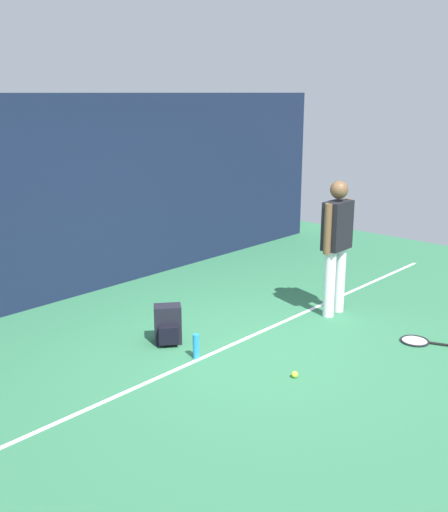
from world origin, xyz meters
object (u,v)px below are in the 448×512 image
(tennis_player, at_px, (337,240))
(tennis_racket, at_px, (417,341))
(tennis_ball_near_player, at_px, (295,374))
(water_bottle, at_px, (196,346))
(backpack, at_px, (168,325))

(tennis_player, xyz_separation_m, tennis_racket, (-0.13, -1.21, -0.95))
(tennis_ball_near_player, height_order, water_bottle, water_bottle)
(tennis_player, relative_size, tennis_ball_near_player, 25.76)
(tennis_racket, relative_size, tennis_ball_near_player, 9.61)
(tennis_player, relative_size, backpack, 3.86)
(tennis_racket, height_order, tennis_ball_near_player, tennis_ball_near_player)
(tennis_player, relative_size, tennis_racket, 2.68)
(backpack, bearing_deg, tennis_player, 16.75)
(water_bottle, bearing_deg, tennis_player, -8.91)
(tennis_racket, distance_m, water_bottle, 2.52)
(tennis_ball_near_player, bearing_deg, tennis_racket, -16.88)
(backpack, xyz_separation_m, water_bottle, (-0.07, -0.52, -0.08))
(water_bottle, bearing_deg, backpack, 82.46)
(tennis_racket, bearing_deg, backpack, 21.25)
(tennis_player, xyz_separation_m, water_bottle, (-2.13, 0.33, -0.83))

